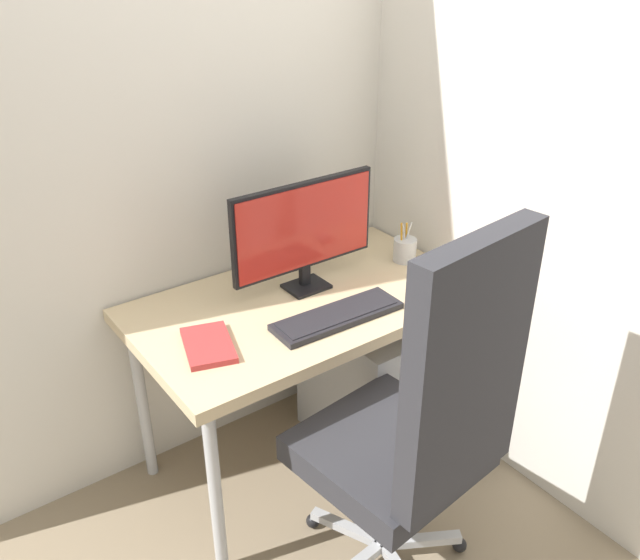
# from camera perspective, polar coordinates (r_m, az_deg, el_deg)

# --- Properties ---
(ground_plane) EXTENTS (8.00, 8.00, 0.00)m
(ground_plane) POSITION_cam_1_polar(r_m,az_deg,el_deg) (2.81, -1.13, -14.68)
(ground_plane) COLOR gray
(wall_back) EXTENTS (2.87, 0.04, 2.80)m
(wall_back) POSITION_cam_1_polar(r_m,az_deg,el_deg) (2.44, -6.80, 15.82)
(wall_back) COLOR silver
(wall_back) RESTS_ON ground_plane
(wall_side_right) EXTENTS (0.04, 2.35, 2.80)m
(wall_side_right) POSITION_cam_1_polar(r_m,az_deg,el_deg) (2.39, 15.16, 14.80)
(wall_side_right) COLOR silver
(wall_side_right) RESTS_ON ground_plane
(desk) EXTENTS (1.22, 0.70, 0.73)m
(desk) POSITION_cam_1_polar(r_m,az_deg,el_deg) (2.41, -1.28, -2.93)
(desk) COLOR #D1B78C
(desk) RESTS_ON ground_plane
(office_chair) EXTENTS (0.57, 0.57, 1.28)m
(office_chair) POSITION_cam_1_polar(r_m,az_deg,el_deg) (1.96, 8.75, -11.87)
(office_chair) COLOR black
(office_chair) RESTS_ON ground_plane
(filing_cabinet) EXTENTS (0.42, 0.51, 0.57)m
(filing_cabinet) POSITION_cam_1_polar(r_m,az_deg,el_deg) (2.75, 4.64, -8.23)
(filing_cabinet) COLOR #9EA0A5
(filing_cabinet) RESTS_ON ground_plane
(monitor) EXTENTS (0.58, 0.12, 0.40)m
(monitor) POSITION_cam_1_polar(r_m,az_deg,el_deg) (2.35, -1.35, 4.38)
(monitor) COLOR black
(monitor) RESTS_ON desk
(keyboard) EXTENTS (0.47, 0.16, 0.02)m
(keyboard) POSITION_cam_1_polar(r_m,az_deg,el_deg) (2.25, 1.50, -3.09)
(keyboard) COLOR black
(keyboard) RESTS_ON desk
(mouse) EXTENTS (0.07, 0.09, 0.04)m
(mouse) POSITION_cam_1_polar(r_m,az_deg,el_deg) (2.41, 8.50, -0.95)
(mouse) COLOR slate
(mouse) RESTS_ON desk
(pen_holder) EXTENTS (0.09, 0.09, 0.16)m
(pen_holder) POSITION_cam_1_polar(r_m,az_deg,el_deg) (2.65, 7.25, 2.60)
(pen_holder) COLOR silver
(pen_holder) RESTS_ON desk
(notebook) EXTENTS (0.21, 0.26, 0.02)m
(notebook) POSITION_cam_1_polar(r_m,az_deg,el_deg) (2.13, -9.52, -5.50)
(notebook) COLOR #B23333
(notebook) RESTS_ON desk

